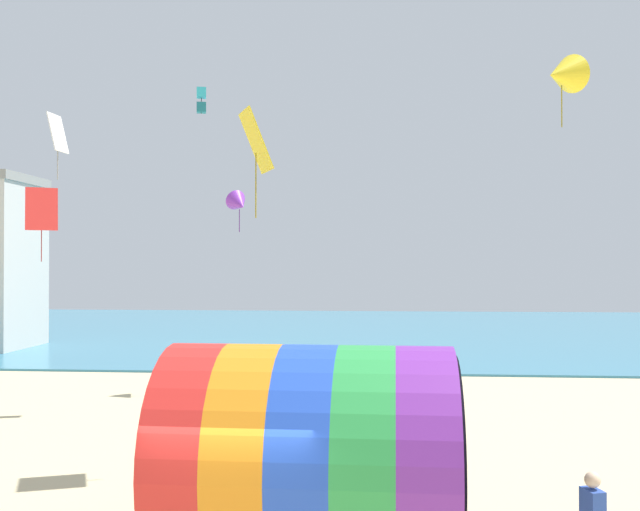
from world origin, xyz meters
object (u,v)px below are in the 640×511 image
object	(u,v)px
kite_cyan_box	(201,100)
kite_yellow_diamond	(256,142)
kite_yellow_delta	(562,75)
kite_purple_delta	(239,204)
kite_red_diamond	(42,210)
giant_inflatable_tube	(312,455)
kite_white_diamond	(58,134)

from	to	relation	value
kite_cyan_box	kite_yellow_diamond	distance (m)	7.81
kite_yellow_delta	kite_purple_delta	bearing A→B (deg)	143.51
kite_red_diamond	giant_inflatable_tube	bearing A→B (deg)	-50.76
kite_purple_delta	kite_red_diamond	xyz separation A→B (m)	(-6.88, -1.54, -0.30)
kite_purple_delta	kite_yellow_delta	size ratio (longest dim) A/B	0.80
kite_red_diamond	kite_purple_delta	bearing A→B (deg)	12.63
kite_yellow_delta	kite_red_diamond	bearing A→B (deg)	161.01
kite_red_diamond	kite_white_diamond	xyz separation A→B (m)	(4.40, -8.29, 1.14)
giant_inflatable_tube	kite_purple_delta	xyz separation A→B (m)	(-4.04, 14.92, 5.28)
giant_inflatable_tube	kite_yellow_delta	distance (m)	12.47
kite_cyan_box	kite_white_diamond	bearing A→B (deg)	-105.02
giant_inflatable_tube	kite_red_diamond	world-z (taller)	kite_red_diamond
kite_cyan_box	kite_yellow_delta	distance (m)	11.39
kite_purple_delta	kite_yellow_delta	xyz separation A→B (m)	(9.89, -7.31, 2.68)
kite_cyan_box	kite_yellow_delta	xyz separation A→B (m)	(10.57, -4.22, -0.49)
kite_purple_delta	kite_red_diamond	bearing A→B (deg)	-167.37
kite_cyan_box	kite_red_diamond	distance (m)	7.27
giant_inflatable_tube	kite_yellow_diamond	world-z (taller)	kite_yellow_diamond
kite_red_diamond	kite_yellow_delta	world-z (taller)	kite_yellow_delta
kite_purple_delta	kite_red_diamond	distance (m)	7.06
kite_purple_delta	kite_yellow_diamond	bearing A→B (deg)	-76.97
kite_white_diamond	kite_yellow_delta	size ratio (longest dim) A/B	0.80
kite_red_diamond	kite_yellow_diamond	xyz separation A→B (m)	(9.16, -8.30, 0.89)
kite_yellow_delta	kite_yellow_diamond	bearing A→B (deg)	-161.64
kite_cyan_box	kite_yellow_diamond	xyz separation A→B (m)	(2.96, -6.74, -2.58)
kite_yellow_delta	kite_cyan_box	bearing A→B (deg)	158.24
kite_white_diamond	giant_inflatable_tube	bearing A→B (deg)	-37.94
kite_white_diamond	kite_purple_delta	bearing A→B (deg)	75.79
kite_cyan_box	kite_white_diamond	size ratio (longest dim) A/B	0.56
kite_cyan_box	giant_inflatable_tube	bearing A→B (deg)	-68.23
kite_red_diamond	kite_yellow_delta	distance (m)	17.99
giant_inflatable_tube	kite_white_diamond	distance (m)	10.29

